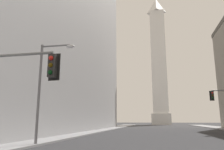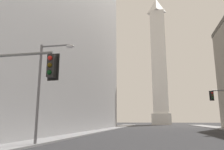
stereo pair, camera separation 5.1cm
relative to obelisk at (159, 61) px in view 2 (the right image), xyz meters
name	(u,v)px [view 2 (the right image)]	position (x,y,z in m)	size (l,w,h in m)	color
sidewalk_left	(91,131)	(-12.75, -60.53, -27.82)	(5.00, 113.50, 0.15)	gray
building_left	(33,10)	(-23.14, -63.39, -6.53)	(21.08, 55.01, 42.70)	#9E9EA0
obelisk	(159,61)	(0.00, 0.00, 0.00)	(7.96, 7.96, 58.06)	silver
traffic_light_near_left	(7,78)	(-9.11, -86.97, -24.08)	(4.16, 0.51, 5.04)	slate
street_lamp	(45,81)	(-10.09, -81.54, -23.26)	(2.73, 0.36, 7.48)	slate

